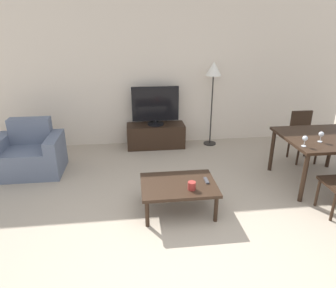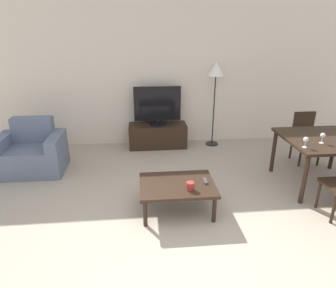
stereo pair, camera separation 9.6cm
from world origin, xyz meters
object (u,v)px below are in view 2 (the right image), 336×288
(dining_table, at_px, (325,144))
(armchair, at_px, (32,153))
(remote_primary, at_px, (205,181))
(wine_glass_center, at_px, (323,136))
(cup_white_near, at_px, (190,186))
(floor_lamp, at_px, (216,75))
(tv_stand, at_px, (158,136))
(tv, at_px, (157,106))
(wine_glass_left, at_px, (306,140))
(coffee_table, at_px, (177,187))
(dining_chair_far, at_px, (305,135))

(dining_table, bearing_deg, armchair, 168.72)
(remote_primary, bearing_deg, wine_glass_center, 9.62)
(remote_primary, xyz_separation_m, cup_white_near, (-0.22, -0.18, 0.04))
(floor_lamp, bearing_deg, dining_table, -55.37)
(armchair, xyz_separation_m, tv_stand, (2.06, 0.85, -0.08))
(floor_lamp, relative_size, remote_primary, 10.62)
(tv_stand, height_order, floor_lamp, floor_lamp)
(tv, bearing_deg, armchair, -157.77)
(tv_stand, height_order, wine_glass_center, wine_glass_center)
(armchair, height_order, tv_stand, armchair)
(cup_white_near, bearing_deg, wine_glass_left, 11.97)
(dining_table, bearing_deg, coffee_table, -167.55)
(tv_stand, xyz_separation_m, cup_white_near, (0.24, -2.34, 0.20))
(dining_chair_far, distance_m, wine_glass_left, 1.37)
(tv_stand, bearing_deg, wine_glass_center, -42.14)
(tv_stand, height_order, dining_chair_far, dining_chair_far)
(tv, xyz_separation_m, coffee_table, (0.11, -2.18, -0.47))
(armchair, xyz_separation_m, dining_chair_far, (4.52, -0.03, 0.17))
(tv, bearing_deg, coffee_table, -87.22)
(dining_chair_far, bearing_deg, floor_lamp, 147.50)
(coffee_table, xyz_separation_m, cup_white_near, (0.13, -0.16, 0.09))
(floor_lamp, relative_size, wine_glass_left, 10.91)
(dining_table, bearing_deg, wine_glass_left, -147.32)
(dining_chair_far, bearing_deg, tv, 160.49)
(floor_lamp, xyz_separation_m, wine_glass_center, (1.01, -1.90, -0.53))
(remote_primary, relative_size, wine_glass_left, 1.03)
(remote_primary, bearing_deg, armchair, 152.44)
(dining_chair_far, xyz_separation_m, remote_primary, (-1.99, -1.29, -0.08))
(dining_table, distance_m, wine_glass_left, 0.60)
(wine_glass_left, bearing_deg, dining_chair_far, 59.50)
(armchair, relative_size, dining_chair_far, 1.18)
(coffee_table, distance_m, wine_glass_left, 1.76)
(cup_white_near, relative_size, wine_glass_center, 0.67)
(tv, height_order, floor_lamp, floor_lamp)
(dining_table, relative_size, floor_lamp, 0.70)
(floor_lamp, xyz_separation_m, remote_primary, (-0.61, -2.17, -0.97))
(dining_chair_far, distance_m, cup_white_near, 2.66)
(tv_stand, distance_m, cup_white_near, 2.36)
(armchair, relative_size, wine_glass_left, 6.84)
(cup_white_near, distance_m, wine_glass_center, 1.94)
(armchair, bearing_deg, cup_white_near, -32.99)
(dining_table, bearing_deg, cup_white_near, -162.60)
(tv_stand, distance_m, dining_chair_far, 2.62)
(armchair, distance_m, coffee_table, 2.55)
(armchair, distance_m, wine_glass_center, 4.31)
(floor_lamp, bearing_deg, tv_stand, -179.59)
(floor_lamp, height_order, wine_glass_center, floor_lamp)
(armchair, relative_size, tv_stand, 0.92)
(armchair, distance_m, wine_glass_left, 4.05)
(tv_stand, distance_m, tv, 0.59)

